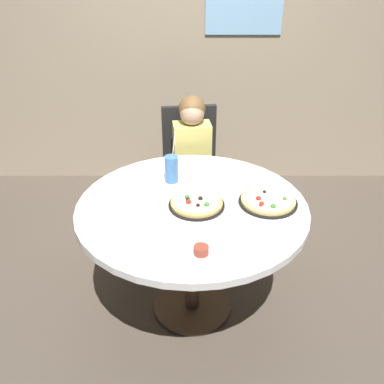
# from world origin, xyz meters

# --- Properties ---
(ground_plane) EXTENTS (8.00, 8.00, 0.00)m
(ground_plane) POSITION_xyz_m (0.00, 0.00, 0.00)
(ground_plane) COLOR #4C4238
(wall_with_window) EXTENTS (5.20, 0.14, 2.90)m
(wall_with_window) POSITION_xyz_m (0.00, 1.80, 1.45)
(wall_with_window) COLOR gray
(wall_with_window) RESTS_ON ground_plane
(dining_table) EXTENTS (1.25, 1.25, 0.75)m
(dining_table) POSITION_xyz_m (0.00, 0.00, 0.66)
(dining_table) COLOR white
(dining_table) RESTS_ON ground_plane
(chair_wooden) EXTENTS (0.45, 0.45, 0.95)m
(chair_wooden) POSITION_xyz_m (-0.01, 0.93, 0.53)
(chair_wooden) COLOR black
(chair_wooden) RESTS_ON ground_plane
(diner_child) EXTENTS (0.29, 0.42, 1.08)m
(diner_child) POSITION_xyz_m (0.01, 0.75, 0.48)
(diner_child) COLOR #3F4766
(diner_child) RESTS_ON ground_plane
(pizza_veggie) EXTENTS (0.30, 0.30, 0.05)m
(pizza_veggie) POSITION_xyz_m (0.02, -0.01, 0.77)
(pizza_veggie) COLOR black
(pizza_veggie) RESTS_ON dining_table
(pizza_cheese) EXTENTS (0.32, 0.32, 0.05)m
(pizza_cheese) POSITION_xyz_m (0.41, 0.01, 0.77)
(pizza_cheese) COLOR black
(pizza_cheese) RESTS_ON dining_table
(soda_cup) EXTENTS (0.08, 0.08, 0.31)m
(soda_cup) POSITION_xyz_m (-0.12, 0.26, 0.83)
(soda_cup) COLOR #3F72B2
(soda_cup) RESTS_ON dining_table
(sauce_bowl) EXTENTS (0.07, 0.07, 0.04)m
(sauce_bowl) POSITION_xyz_m (0.04, -0.42, 0.77)
(sauce_bowl) COLOR brown
(sauce_bowl) RESTS_ON dining_table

